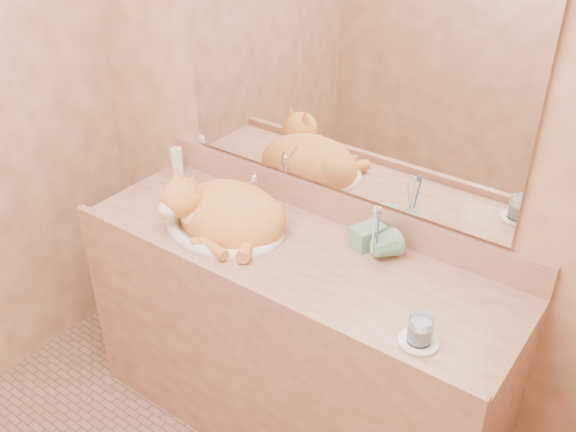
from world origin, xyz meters
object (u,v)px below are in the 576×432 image
Objects in this scene: soap_dispenser at (356,229)px; water_glass at (420,329)px; vanity_counter at (292,343)px; cat at (223,211)px; toothbrush_cup at (374,250)px; sink_basin at (224,211)px.

water_glass is at bearing -15.40° from soap_dispenser.
water_glass is at bearing -15.69° from vanity_counter.
water_glass is at bearing -7.34° from cat.
water_glass is (0.84, -0.13, -0.02)m from cat.
cat is 0.48m from soap_dispenser.
soap_dispenser reaches higher than vanity_counter.
water_glass is (0.39, -0.29, -0.03)m from soap_dispenser.
water_glass is at bearing -42.20° from toothbrush_cup.
sink_basin reaches higher than vanity_counter.
soap_dispenser reaches higher than water_glass.
sink_basin is at bearing -139.28° from soap_dispenser.
soap_dispenser is at bearing 167.30° from toothbrush_cup.
vanity_counter is 9.45× the size of soap_dispenser.
vanity_counter is 19.09× the size of water_glass.
sink_basin is 0.00m from cat.
soap_dispenser is 1.68× the size of toothbrush_cup.
cat is 2.55× the size of soap_dispenser.
water_glass reaches higher than vanity_counter.
water_glass is at bearing -4.64° from sink_basin.
toothbrush_cup is at bearing 8.97° from soap_dispenser.
toothbrush_cup and water_glass have the same top height.
cat is (-0.00, -0.00, 0.00)m from sink_basin.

